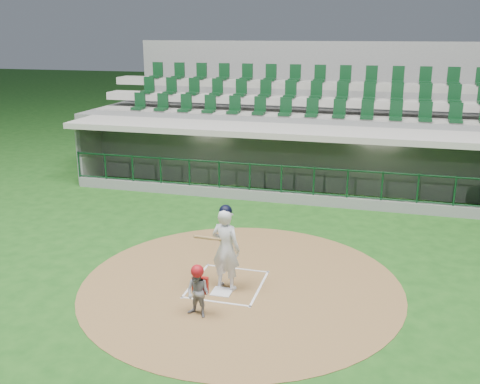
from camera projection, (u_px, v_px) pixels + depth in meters
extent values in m
plane|color=#194915|center=(231.00, 279.00, 12.30)|extent=(120.00, 120.00, 0.00)
cylinder|color=brown|center=(241.00, 284.00, 12.04)|extent=(7.20, 7.20, 0.01)
cube|color=silver|center=(222.00, 292.00, 11.64)|extent=(0.43, 0.43, 0.02)
cube|color=white|center=(196.00, 280.00, 12.21)|extent=(0.05, 1.80, 0.01)
cube|color=white|center=(260.00, 288.00, 11.83)|extent=(0.05, 1.80, 0.01)
cube|color=silver|center=(237.00, 269.00, 12.80)|extent=(1.55, 0.05, 0.01)
cube|color=white|center=(216.00, 302.00, 11.23)|extent=(1.55, 0.05, 0.01)
cube|color=gray|center=(289.00, 204.00, 19.38)|extent=(15.00, 3.00, 0.10)
cube|color=gray|center=(297.00, 157.00, 20.46)|extent=(15.00, 0.20, 2.70)
cube|color=#B0AD9C|center=(297.00, 151.00, 20.27)|extent=(13.50, 0.04, 0.90)
cube|color=gray|center=(100.00, 155.00, 20.87)|extent=(0.20, 3.00, 2.70)
cube|color=#9F9B90|center=(290.00, 128.00, 18.33)|extent=(15.40, 3.50, 0.20)
cube|color=slate|center=(281.00, 198.00, 17.75)|extent=(15.00, 0.15, 0.40)
cube|color=black|center=(282.00, 152.00, 17.29)|extent=(15.00, 0.01, 0.95)
cube|color=brown|center=(294.00, 189.00, 20.27)|extent=(12.75, 0.40, 0.45)
cube|color=white|center=(209.00, 126.00, 19.36)|extent=(1.30, 0.35, 0.04)
cube|color=white|center=(379.00, 134.00, 17.84)|extent=(1.30, 0.35, 0.04)
imported|color=#B21321|center=(157.00, 164.00, 21.24)|extent=(1.24, 0.79, 1.82)
imported|color=#AA1F12|center=(248.00, 170.00, 20.38)|extent=(1.07, 0.54, 1.76)
imported|color=maroon|center=(301.00, 177.00, 19.64)|extent=(0.91, 0.71, 1.64)
imported|color=#AE1213|center=(414.00, 184.00, 18.72)|extent=(1.61, 1.03, 1.65)
cube|color=slate|center=(304.00, 141.00, 21.89)|extent=(17.00, 6.50, 2.50)
cube|color=gray|center=(299.00, 119.00, 20.18)|extent=(16.60, 0.95, 0.30)
cube|color=#A39D93|center=(303.00, 101.00, 20.89)|extent=(16.60, 0.95, 0.30)
cube|color=gray|center=(307.00, 85.00, 21.61)|extent=(16.60, 0.95, 0.30)
cube|color=slate|center=(316.00, 98.00, 24.59)|extent=(17.00, 0.25, 5.05)
imported|color=silver|center=(226.00, 249.00, 11.59)|extent=(0.77, 0.60, 1.85)
sphere|color=black|center=(226.00, 211.00, 11.34)|extent=(0.28, 0.28, 0.28)
cylinder|color=#9F7A49|center=(211.00, 239.00, 11.33)|extent=(0.58, 0.79, 0.39)
imported|color=gray|center=(198.00, 293.00, 10.54)|extent=(0.58, 0.50, 1.03)
sphere|color=#A51118|center=(197.00, 271.00, 10.40)|extent=(0.26, 0.26, 0.26)
cube|color=#A11511|center=(200.00, 285.00, 10.65)|extent=(0.32, 0.10, 0.35)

